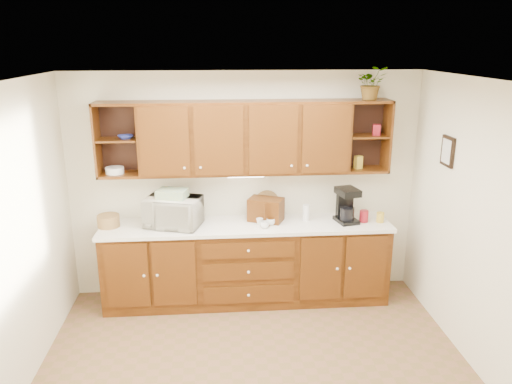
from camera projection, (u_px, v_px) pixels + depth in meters
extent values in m
plane|color=brown|center=(257.00, 378.00, 4.48)|extent=(4.00, 4.00, 0.00)
plane|color=white|center=(257.00, 83.00, 3.73)|extent=(4.00, 4.00, 0.00)
plane|color=#EEE7C8|center=(245.00, 185.00, 5.78)|extent=(4.00, 0.00, 4.00)
plane|color=#EEE7C8|center=(6.00, 252.00, 3.95)|extent=(0.00, 3.50, 3.50)
plane|color=#EEE7C8|center=(490.00, 236.00, 4.26)|extent=(0.00, 3.50, 3.50)
cube|color=#321705|center=(247.00, 263.00, 5.73)|extent=(3.20, 0.60, 0.90)
cube|color=white|center=(246.00, 226.00, 5.59)|extent=(3.24, 0.64, 0.04)
cube|color=#321705|center=(245.00, 138.00, 5.45)|extent=(2.30, 0.33, 0.80)
cube|color=black|center=(120.00, 137.00, 5.49)|extent=(0.45, 0.02, 0.80)
cube|color=black|center=(364.00, 133.00, 5.70)|extent=(0.45, 0.02, 0.80)
cube|color=#321705|center=(117.00, 140.00, 5.34)|extent=(0.43, 0.30, 0.02)
cube|color=#321705|center=(368.00, 136.00, 5.55)|extent=(0.43, 0.30, 0.02)
cube|color=#321705|center=(370.00, 101.00, 5.44)|extent=(0.45, 0.33, 0.03)
cube|color=white|center=(246.00, 176.00, 5.52)|extent=(0.40, 0.05, 0.02)
cube|color=black|center=(448.00, 151.00, 4.96)|extent=(0.03, 0.24, 0.30)
cylinder|color=olive|center=(108.00, 221.00, 5.48)|extent=(0.29, 0.29, 0.13)
imported|color=beige|center=(173.00, 212.00, 5.48)|extent=(0.68, 0.55, 0.33)
cube|color=#CEC761|center=(172.00, 194.00, 5.42)|extent=(0.36, 0.30, 0.09)
cylinder|color=#11331C|center=(163.00, 214.00, 5.49)|extent=(0.08, 0.08, 0.28)
cylinder|color=olive|center=(267.00, 215.00, 5.84)|extent=(0.32, 0.15, 0.31)
cube|color=#321705|center=(266.00, 210.00, 5.65)|extent=(0.44, 0.37, 0.26)
cylinder|color=#321705|center=(265.00, 215.00, 5.48)|extent=(0.02, 0.02, 0.26)
cylinder|color=#321705|center=(265.00, 225.00, 5.52)|extent=(0.11, 0.11, 0.01)
imported|color=white|center=(271.00, 222.00, 5.54)|extent=(0.13, 0.13, 0.08)
imported|color=white|center=(260.00, 221.00, 5.55)|extent=(0.13, 0.13, 0.08)
imported|color=white|center=(265.00, 225.00, 5.44)|extent=(0.13, 0.13, 0.08)
cylinder|color=maroon|center=(364.00, 216.00, 5.63)|extent=(0.10, 0.10, 0.13)
cylinder|color=white|center=(306.00, 213.00, 5.66)|extent=(0.10, 0.10, 0.19)
cylinder|color=gold|center=(380.00, 217.00, 5.62)|extent=(0.10, 0.10, 0.11)
cube|color=black|center=(346.00, 220.00, 5.64)|extent=(0.27, 0.31, 0.04)
cube|color=black|center=(345.00, 203.00, 5.69)|extent=(0.20, 0.10, 0.34)
cube|color=black|center=(348.00, 192.00, 5.54)|extent=(0.27, 0.31, 0.07)
cylinder|color=black|center=(347.00, 214.00, 5.59)|extent=(0.19, 0.19, 0.15)
imported|color=#283595|center=(125.00, 137.00, 5.32)|extent=(0.21, 0.21, 0.04)
cylinder|color=white|center=(115.00, 170.00, 5.42)|extent=(0.21, 0.21, 0.07)
cube|color=gold|center=(358.00, 162.00, 5.62)|extent=(0.10, 0.09, 0.15)
cube|color=maroon|center=(376.00, 130.00, 5.53)|extent=(0.09, 0.09, 0.12)
imported|color=#999999|center=(372.00, 83.00, 5.35)|extent=(0.33, 0.29, 0.36)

